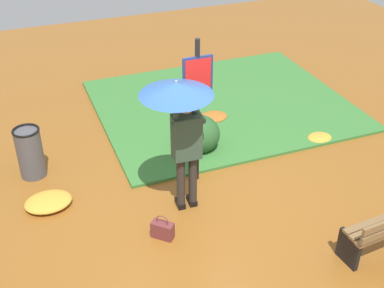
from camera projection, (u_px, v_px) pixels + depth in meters
The scene contains 10 objects.
ground_plane at pixel (192, 212), 7.26m from camera, with size 18.00×18.00×0.00m, color brown.
grass_verge at pixel (222, 105), 10.03m from camera, with size 4.80×4.00×0.05m.
person_with_umbrella at pixel (181, 114), 6.54m from camera, with size 0.96×0.96×2.04m.
info_sign_post at pixel (197, 96), 7.20m from camera, with size 0.44×0.07×2.30m.
handbag at pixel (163, 230), 6.76m from camera, with size 0.31×0.31×0.37m.
trash_bin at pixel (30, 152), 7.83m from camera, with size 0.42×0.42×0.83m.
shrub_cluster at pixel (196, 135), 8.52m from camera, with size 0.78×0.70×0.63m.
leaf_pile_near_person at pixel (213, 117), 9.54m from camera, with size 0.55×0.44×0.12m.
leaf_pile_by_bench at pixel (48, 202), 7.35m from camera, with size 0.68×0.55×0.15m.
leaf_pile_far_path at pixel (320, 138), 8.92m from camera, with size 0.44×0.35×0.10m.
Camera 1 is at (2.02, 5.25, 4.69)m, focal length 47.38 mm.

